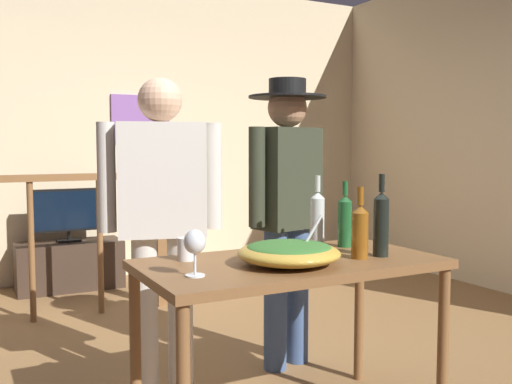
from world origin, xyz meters
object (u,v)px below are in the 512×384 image
framed_picture (141,119)px  wine_bottle_dark (381,223)px  salad_bowl (289,252)px  wine_glass (195,244)px  wine_bottle_clear (317,218)px  mug_white (187,249)px  person_standing_left (161,207)px  person_standing_right (287,198)px  wine_bottle_green (345,220)px  stair_railing (58,228)px  tv_console (70,265)px  serving_table (291,279)px  flat_screen_tv (69,211)px  wine_bottle_amber (360,230)px

framed_picture → wine_bottle_dark: bearing=-88.8°
salad_bowl → wine_glass: size_ratio=2.40×
wine_bottle_clear → mug_white: bearing=-179.0°
mug_white → person_standing_left: size_ratio=0.07×
wine_glass → person_standing_right: bearing=41.5°
salad_bowl → wine_bottle_green: size_ratio=1.33×
stair_railing → mug_white: bearing=-83.2°
wine_bottle_green → mug_white: 0.82m
wine_bottle_clear → person_standing_left: size_ratio=0.22×
mug_white → person_standing_left: person_standing_left is taller
tv_console → salad_bowl: (0.36, -3.18, 0.61)m
framed_picture → stair_railing: size_ratio=0.23×
wine_bottle_clear → wine_bottle_green: 0.14m
wine_bottle_clear → person_standing_right: size_ratio=0.22×
serving_table → person_standing_right: (0.37, 0.66, 0.29)m
flat_screen_tv → serving_table: flat_screen_tv is taller
stair_railing → mug_white: size_ratio=21.60×
wine_bottle_dark → stair_railing: bearing=114.2°
salad_bowl → wine_bottle_amber: (0.35, -0.03, 0.07)m
wine_bottle_clear → wine_bottle_amber: wine_bottle_clear is taller
salad_bowl → person_standing_right: (0.43, 0.74, 0.15)m
stair_railing → serving_table: size_ratio=1.92×
person_standing_right → wine_bottle_clear: bearing=64.2°
flat_screen_tv → person_standing_left: 2.42m
wine_glass → wine_bottle_amber: wine_bottle_amber is taller
stair_railing → person_standing_left: person_standing_left is taller
flat_screen_tv → salad_bowl: salad_bowl is taller
wine_bottle_green → flat_screen_tv: bearing=105.9°
flat_screen_tv → wine_bottle_dark: wine_bottle_dark is taller
wine_glass → wine_bottle_dark: (0.89, -0.01, 0.03)m
serving_table → salad_bowl: salad_bowl is taller
stair_railing → tv_console: 1.02m
tv_console → wine_bottle_dark: 3.39m
framed_picture → flat_screen_tv: (-0.75, -0.32, -0.83)m
wine_bottle_clear → wine_bottle_dark: size_ratio=0.95×
wine_bottle_amber → tv_console: bearing=102.5°
wine_glass → person_standing_left: bearing=81.0°
stair_railing → wine_bottle_green: (1.05, -2.05, 0.23)m
serving_table → wine_glass: bearing=-167.9°
wine_bottle_green → wine_bottle_dark: bearing=-90.7°
serving_table → wine_bottle_clear: wine_bottle_clear is taller
salad_bowl → person_standing_left: size_ratio=0.27×
stair_railing → serving_table: (0.64, -2.21, 0.01)m
salad_bowl → wine_bottle_dark: size_ratio=1.16×
tv_console → flat_screen_tv: size_ratio=1.35×
salad_bowl → person_standing_right: person_standing_right is taller
wine_bottle_amber → person_standing_left: 1.02m
mug_white → wine_glass: bearing=-105.4°
wine_bottle_clear → person_standing_right: person_standing_right is taller
stair_railing → person_standing_right: 1.88m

